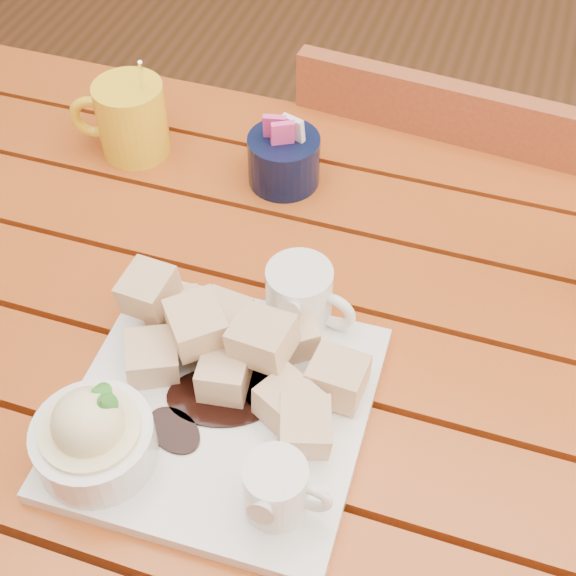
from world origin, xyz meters
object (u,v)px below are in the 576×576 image
(coffee_mug_left, at_px, (130,118))
(chair_far, at_px, (428,236))
(dessert_plate, at_px, (194,403))
(table, at_px, (272,387))

(coffee_mug_left, height_order, chair_far, coffee_mug_left)
(dessert_plate, xyz_separation_m, chair_far, (0.14, 0.62, -0.32))
(table, bearing_deg, dessert_plate, -102.72)
(table, height_order, coffee_mug_left, coffee_mug_left)
(table, bearing_deg, coffee_mug_left, 139.24)
(table, xyz_separation_m, chair_far, (0.11, 0.49, -0.18))
(coffee_mug_left, distance_m, chair_far, 0.57)
(table, height_order, dessert_plate, dessert_plate)
(table, relative_size, coffee_mug_left, 8.15)
(table, xyz_separation_m, dessert_plate, (-0.03, -0.13, 0.14))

